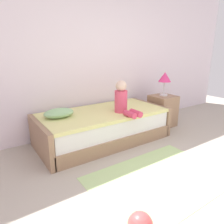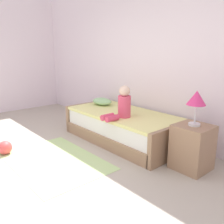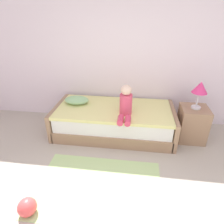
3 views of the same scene
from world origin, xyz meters
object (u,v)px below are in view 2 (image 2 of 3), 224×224
(table_lamp, at_px, (196,100))
(child_figure, at_px, (122,105))
(nightstand, at_px, (192,147))
(bed, at_px, (123,127))
(toy_ball, at_px, (5,148))
(pillow, at_px, (102,101))

(table_lamp, distance_m, child_figure, 1.17)
(nightstand, bearing_deg, child_figure, -169.98)
(table_lamp, bearing_deg, child_figure, -169.98)
(table_lamp, xyz_separation_m, child_figure, (-1.13, -0.20, -0.23))
(table_lamp, bearing_deg, bed, 178.81)
(bed, bearing_deg, toy_ball, -112.92)
(table_lamp, xyz_separation_m, toy_ball, (-2.09, -1.72, -0.83))
(child_figure, bearing_deg, pillow, 160.21)
(child_figure, bearing_deg, table_lamp, 10.02)
(pillow, bearing_deg, toy_ball, -91.31)
(bed, bearing_deg, nightstand, -1.19)
(nightstand, xyz_separation_m, toy_ball, (-2.09, -1.72, -0.20))
(pillow, relative_size, toy_ball, 2.13)
(child_figure, bearing_deg, toy_ball, -122.15)
(toy_ball, bearing_deg, nightstand, 39.47)
(bed, xyz_separation_m, pillow, (-0.70, 0.10, 0.32))
(bed, distance_m, toy_ball, 1.90)
(bed, bearing_deg, child_figure, -46.60)
(nightstand, relative_size, toy_ball, 2.90)
(nightstand, bearing_deg, table_lamp, 0.00)
(nightstand, height_order, toy_ball, nightstand)
(bed, height_order, pillow, pillow)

